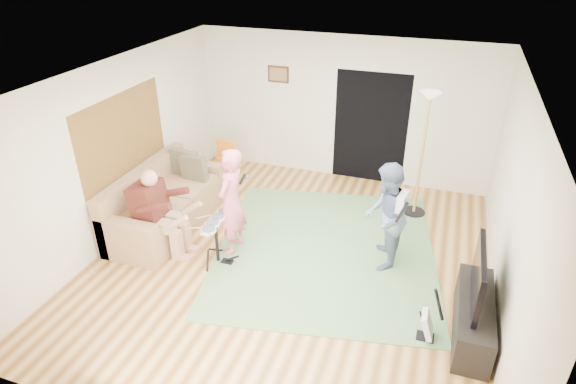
{
  "coord_description": "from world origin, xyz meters",
  "views": [
    {
      "loc": [
        1.81,
        -5.41,
        4.25
      ],
      "look_at": [
        -0.14,
        0.3,
        0.97
      ],
      "focal_mm": 30.0,
      "sensor_mm": 36.0,
      "label": 1
    }
  ],
  "objects_px": {
    "sofa": "(162,207)",
    "television": "(478,276)",
    "drum_kit": "(217,243)",
    "singer": "(231,202)",
    "guitarist": "(386,217)",
    "torchiere_lamp": "(425,133)",
    "dining_chair": "(223,172)",
    "tv_cabinet": "(473,317)",
    "guitar_spare": "(428,325)"
  },
  "relations": [
    {
      "from": "tv_cabinet",
      "to": "guitar_spare",
      "type": "bearing_deg",
      "value": -152.77
    },
    {
      "from": "guitar_spare",
      "to": "dining_chair",
      "type": "distance_m",
      "value": 4.76
    },
    {
      "from": "torchiere_lamp",
      "to": "dining_chair",
      "type": "distance_m",
      "value": 3.67
    },
    {
      "from": "tv_cabinet",
      "to": "singer",
      "type": "bearing_deg",
      "value": 168.76
    },
    {
      "from": "sofa",
      "to": "television",
      "type": "relative_size",
      "value": 2.22
    },
    {
      "from": "torchiere_lamp",
      "to": "sofa",
      "type": "bearing_deg",
      "value": -156.62
    },
    {
      "from": "sofa",
      "to": "drum_kit",
      "type": "relative_size",
      "value": 3.18
    },
    {
      "from": "torchiere_lamp",
      "to": "drum_kit",
      "type": "bearing_deg",
      "value": -137.83
    },
    {
      "from": "dining_chair",
      "to": "guitar_spare",
      "type": "bearing_deg",
      "value": -25.53
    },
    {
      "from": "guitarist",
      "to": "torchiere_lamp",
      "type": "distance_m",
      "value": 1.77
    },
    {
      "from": "sofa",
      "to": "television",
      "type": "xyz_separation_m",
      "value": [
        4.75,
        -0.98,
        0.54
      ]
    },
    {
      "from": "sofa",
      "to": "torchiere_lamp",
      "type": "xyz_separation_m",
      "value": [
        3.87,
        1.67,
        1.14
      ]
    },
    {
      "from": "guitarist",
      "to": "tv_cabinet",
      "type": "distance_m",
      "value": 1.71
    },
    {
      "from": "drum_kit",
      "to": "torchiere_lamp",
      "type": "distance_m",
      "value": 3.64
    },
    {
      "from": "singer",
      "to": "tv_cabinet",
      "type": "height_order",
      "value": "singer"
    },
    {
      "from": "drum_kit",
      "to": "singer",
      "type": "bearing_deg",
      "value": 75.46
    },
    {
      "from": "guitarist",
      "to": "torchiere_lamp",
      "type": "height_order",
      "value": "torchiere_lamp"
    },
    {
      "from": "tv_cabinet",
      "to": "drum_kit",
      "type": "bearing_deg",
      "value": 174.66
    },
    {
      "from": "drum_kit",
      "to": "tv_cabinet",
      "type": "relative_size",
      "value": 0.52
    },
    {
      "from": "singer",
      "to": "dining_chair",
      "type": "height_order",
      "value": "singer"
    },
    {
      "from": "drum_kit",
      "to": "tv_cabinet",
      "type": "height_order",
      "value": "drum_kit"
    },
    {
      "from": "sofa",
      "to": "dining_chair",
      "type": "distance_m",
      "value": 1.51
    },
    {
      "from": "guitarist",
      "to": "sofa",
      "type": "bearing_deg",
      "value": -95.33
    },
    {
      "from": "torchiere_lamp",
      "to": "dining_chair",
      "type": "relative_size",
      "value": 2.34
    },
    {
      "from": "singer",
      "to": "guitar_spare",
      "type": "relative_size",
      "value": 2.19
    },
    {
      "from": "sofa",
      "to": "drum_kit",
      "type": "xyz_separation_m",
      "value": [
        1.3,
        -0.65,
        0.01
      ]
    },
    {
      "from": "torchiere_lamp",
      "to": "dining_chair",
      "type": "xyz_separation_m",
      "value": [
        -3.49,
        -0.21,
        -1.13
      ]
    },
    {
      "from": "torchiere_lamp",
      "to": "tv_cabinet",
      "type": "relative_size",
      "value": 1.52
    },
    {
      "from": "guitarist",
      "to": "dining_chair",
      "type": "relative_size",
      "value": 1.73
    },
    {
      "from": "guitar_spare",
      "to": "torchiere_lamp",
      "type": "distance_m",
      "value": 3.19
    },
    {
      "from": "torchiere_lamp",
      "to": "tv_cabinet",
      "type": "distance_m",
      "value": 3.06
    },
    {
      "from": "guitarist",
      "to": "guitar_spare",
      "type": "relative_size",
      "value": 2.09
    },
    {
      "from": "torchiere_lamp",
      "to": "guitarist",
      "type": "bearing_deg",
      "value": -100.83
    },
    {
      "from": "singer",
      "to": "television",
      "type": "bearing_deg",
      "value": 79.01
    },
    {
      "from": "drum_kit",
      "to": "dining_chair",
      "type": "bearing_deg",
      "value": 113.57
    },
    {
      "from": "sofa",
      "to": "guitarist",
      "type": "xyz_separation_m",
      "value": [
        3.56,
        0.07,
        0.47
      ]
    },
    {
      "from": "drum_kit",
      "to": "singer",
      "type": "height_order",
      "value": "singer"
    },
    {
      "from": "drum_kit",
      "to": "guitarist",
      "type": "distance_m",
      "value": 2.42
    },
    {
      "from": "television",
      "to": "drum_kit",
      "type": "bearing_deg",
      "value": 174.58
    },
    {
      "from": "guitarist",
      "to": "guitar_spare",
      "type": "height_order",
      "value": "guitarist"
    },
    {
      "from": "singer",
      "to": "dining_chair",
      "type": "bearing_deg",
      "value": -149.7
    },
    {
      "from": "guitar_spare",
      "to": "drum_kit",
      "type": "bearing_deg",
      "value": 169.06
    },
    {
      "from": "sofa",
      "to": "dining_chair",
      "type": "relative_size",
      "value": 2.57
    },
    {
      "from": "sofa",
      "to": "singer",
      "type": "xyz_separation_m",
      "value": [
        1.4,
        -0.3,
        0.51
      ]
    },
    {
      "from": "guitarist",
      "to": "tv_cabinet",
      "type": "height_order",
      "value": "guitarist"
    },
    {
      "from": "torchiere_lamp",
      "to": "television",
      "type": "height_order",
      "value": "torchiere_lamp"
    },
    {
      "from": "drum_kit",
      "to": "singer",
      "type": "distance_m",
      "value": 0.62
    },
    {
      "from": "guitar_spare",
      "to": "sofa",
      "type": "bearing_deg",
      "value": 164.06
    },
    {
      "from": "singer",
      "to": "dining_chair",
      "type": "relative_size",
      "value": 1.81
    },
    {
      "from": "guitar_spare",
      "to": "television",
      "type": "relative_size",
      "value": 0.71
    }
  ]
}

